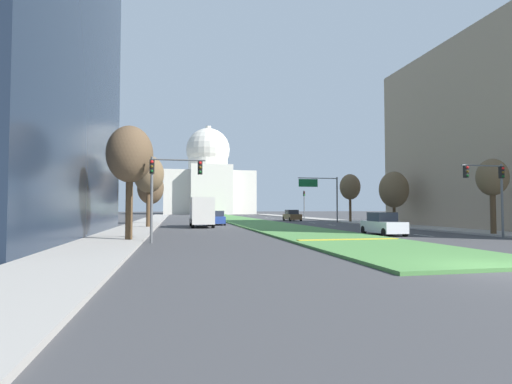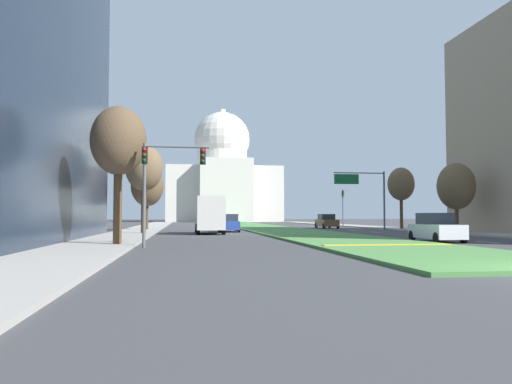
{
  "view_description": "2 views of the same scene",
  "coord_description": "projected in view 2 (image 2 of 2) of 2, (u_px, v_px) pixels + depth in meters",
  "views": [
    {
      "loc": [
        -10.48,
        -10.83,
        2.14
      ],
      "look_at": [
        1.33,
        45.86,
        4.47
      ],
      "focal_mm": 26.94,
      "sensor_mm": 36.0,
      "label": 1
    },
    {
      "loc": [
        -10.0,
        -12.14,
        1.62
      ],
      "look_at": [
        -0.62,
        52.26,
        4.66
      ],
      "focal_mm": 34.96,
      "sensor_mm": 36.0,
      "label": 2
    }
  ],
  "objects": [
    {
      "name": "ground_plane",
      "position": [
        253.0,
        226.0,
        72.2
      ],
      "size": [
        261.92,
        261.92,
        0.0
      ],
      "primitive_type": "plane",
      "color": "#3D3D3F"
    },
    {
      "name": "grass_median",
      "position": [
        259.0,
        227.0,
        66.32
      ],
      "size": [
        7.31,
        107.15,
        0.14
      ],
      "primitive_type": "cube",
      "color": "#4C8442",
      "rests_on": "ground_plane"
    },
    {
      "name": "median_curb_nose",
      "position": [
        387.0,
        245.0,
        24.6
      ],
      "size": [
        6.58,
        0.5,
        0.04
      ],
      "primitive_type": "cube",
      "color": "gold",
      "rests_on": "grass_median"
    },
    {
      "name": "lane_dashes_right",
      "position": [
        329.0,
        228.0,
        62.08
      ],
      "size": [
        0.16,
        73.7,
        0.01
      ],
      "color": "silver",
      "rests_on": "ground_plane"
    },
    {
      "name": "sidewalk_left",
      "position": [
        145.0,
        228.0,
        58.36
      ],
      "size": [
        4.0,
        107.15,
        0.15
      ],
      "primitive_type": "cube",
      "color": "#9E9991",
      "rests_on": "ground_plane"
    },
    {
      "name": "sidewalk_right",
      "position": [
        380.0,
        228.0,
        62.51
      ],
      "size": [
        4.0,
        107.15,
        0.15
      ],
      "primitive_type": "cube",
      "color": "#9E9991",
      "rests_on": "ground_plane"
    },
    {
      "name": "capitol_building",
      "position": [
        222.0,
        180.0,
        130.81
      ],
      "size": [
        28.53,
        28.26,
        29.73
      ],
      "color": "beige",
      "rests_on": "ground_plane"
    },
    {
      "name": "traffic_light_near_left",
      "position": [
        162.0,
        172.0,
        24.81
      ],
      "size": [
        3.34,
        0.35,
        5.2
      ],
      "color": "#515456",
      "rests_on": "ground_plane"
    },
    {
      "name": "traffic_light_far_right",
      "position": [
        343.0,
        203.0,
        69.1
      ],
      "size": [
        0.28,
        0.35,
        5.2
      ],
      "color": "#515456",
      "rests_on": "ground_plane"
    },
    {
      "name": "overhead_guide_sign",
      "position": [
        365.0,
        188.0,
        55.14
      ],
      "size": [
        5.92,
        0.2,
        6.5
      ],
      "color": "#515456",
      "rests_on": "ground_plane"
    },
    {
      "name": "street_tree_left_near",
      "position": [
        118.0,
        142.0,
        25.8
      ],
      "size": [
        2.86,
        2.86,
        7.28
      ],
      "color": "#4C3823",
      "rests_on": "ground_plane"
    },
    {
      "name": "street_tree_left_mid",
      "position": [
        144.0,
        168.0,
        41.74
      ],
      "size": [
        3.11,
        3.11,
        7.55
      ],
      "color": "#4C3823",
      "rests_on": "ground_plane"
    },
    {
      "name": "street_tree_right_mid",
      "position": [
        456.0,
        186.0,
        43.9
      ],
      "size": [
        3.28,
        3.28,
        6.23
      ],
      "color": "#4C3823",
      "rests_on": "ground_plane"
    },
    {
      "name": "street_tree_left_far",
      "position": [
        147.0,
        186.0,
        52.15
      ],
      "size": [
        3.4,
        3.4,
        6.81
      ],
      "color": "#4C3823",
      "rests_on": "ground_plane"
    },
    {
      "name": "street_tree_right_far",
      "position": [
        401.0,
        184.0,
        55.03
      ],
      "size": [
        2.92,
        2.92,
        6.9
      ],
      "color": "#4C3823",
      "rests_on": "ground_plane"
    },
    {
      "name": "sedan_lead_stopped",
      "position": [
        436.0,
        228.0,
        30.3
      ],
      "size": [
        1.98,
        4.35,
        1.76
      ],
      "color": "silver",
      "rests_on": "ground_plane"
    },
    {
      "name": "sedan_midblock",
      "position": [
        229.0,
        224.0,
        48.33
      ],
      "size": [
        2.03,
        4.3,
        1.74
      ],
      "color": "navy",
      "rests_on": "ground_plane"
    },
    {
      "name": "sedan_distant",
      "position": [
        327.0,
        222.0,
        62.4
      ],
      "size": [
        1.99,
        4.49,
        1.76
      ],
      "color": "brown",
      "rests_on": "ground_plane"
    },
    {
      "name": "sedan_far_horizon",
      "position": [
        218.0,
        221.0,
        70.62
      ],
      "size": [
        1.87,
        4.61,
        1.67
      ],
      "color": "#BCBCC1",
      "rests_on": "ground_plane"
    },
    {
      "name": "sedan_very_far",
      "position": [
        212.0,
        220.0,
        81.0
      ],
      "size": [
        2.04,
        4.33,
        1.63
      ],
      "color": "maroon",
      "rests_on": "ground_plane"
    },
    {
      "name": "box_truck_delivery",
      "position": [
        210.0,
        215.0,
        43.09
      ],
      "size": [
        2.4,
        6.4,
        3.2
      ],
      "color": "#BCBCC1",
      "rests_on": "ground_plane"
    }
  ]
}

